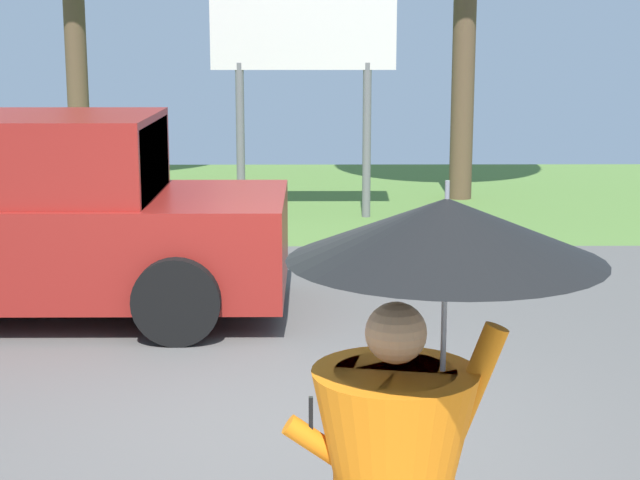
# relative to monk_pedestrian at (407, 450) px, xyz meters

# --- Properties ---
(ground_plane) EXTENTS (40.00, 22.00, 0.20)m
(ground_plane) POSITION_rel_monk_pedestrian_xyz_m (-0.52, 5.98, -1.20)
(ground_plane) COLOR #565451
(monk_pedestrian) EXTENTS (1.13, 1.11, 2.13)m
(monk_pedestrian) POSITION_rel_monk_pedestrian_xyz_m (0.00, 0.00, 0.00)
(monk_pedestrian) COLOR orange
(monk_pedestrian) RESTS_ON ground_plane
(pickup_truck) EXTENTS (5.20, 2.28, 1.88)m
(pickup_truck) POSITION_rel_monk_pedestrian_xyz_m (-3.16, 6.00, -0.28)
(pickup_truck) COLOR maroon
(pickup_truck) RESTS_ON ground_plane
(roadside_billboard) EXTENTS (2.60, 0.12, 3.50)m
(roadside_billboard) POSITION_rel_monk_pedestrian_xyz_m (-0.46, 11.11, 1.40)
(roadside_billboard) COLOR slate
(roadside_billboard) RESTS_ON ground_plane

